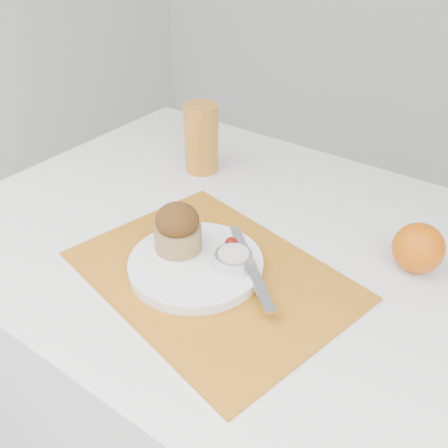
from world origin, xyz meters
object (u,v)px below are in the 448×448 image
Objects in this scene: juice_glass at (201,138)px; plate at (196,264)px; orange at (418,248)px; table at (260,381)px; muffin at (178,228)px.

plate is at bearing -53.62° from juice_glass.
plate is at bearing -143.04° from orange.
juice_glass is (-0.21, 0.29, 0.06)m from plate.
table is 7.88× the size of juice_glass.
orange is 0.94× the size of muffin.
plate is 1.47× the size of juice_glass.
muffin reaches higher than table.
plate is 0.37m from orange.
muffin is (-0.05, 0.01, 0.05)m from plate.
table is at bearing -29.99° from juice_glass.
orange is at bearing 31.83° from muffin.
plate is 2.66× the size of orange.
muffin reaches higher than plate.
plate is 0.37m from juice_glass.
orange reaches higher than table.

